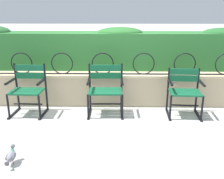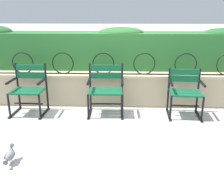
{
  "view_description": "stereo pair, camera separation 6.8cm",
  "coord_description": "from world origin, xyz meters",
  "px_view_note": "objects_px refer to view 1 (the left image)",
  "views": [
    {
      "loc": [
        0.07,
        -3.91,
        1.84
      ],
      "look_at": [
        0.0,
        0.14,
        0.55
      ],
      "focal_mm": 40.72,
      "sensor_mm": 36.0,
      "label": 1
    },
    {
      "loc": [
        0.14,
        -3.91,
        1.84
      ],
      "look_at": [
        0.0,
        0.14,
        0.55
      ],
      "focal_mm": 40.72,
      "sensor_mm": 36.0,
      "label": 2
    }
  ],
  "objects_px": {
    "park_chair_left": "(28,88)",
    "pigeon_near_chairs": "(11,156)",
    "park_chair_right": "(184,90)",
    "park_chair_centre": "(105,88)"
  },
  "relations": [
    {
      "from": "park_chair_right",
      "to": "pigeon_near_chairs",
      "type": "height_order",
      "value": "park_chair_right"
    },
    {
      "from": "park_chair_left",
      "to": "pigeon_near_chairs",
      "type": "relative_size",
      "value": 3.09
    },
    {
      "from": "park_chair_centre",
      "to": "park_chair_right",
      "type": "height_order",
      "value": "park_chair_centre"
    },
    {
      "from": "park_chair_right",
      "to": "pigeon_near_chairs",
      "type": "relative_size",
      "value": 2.84
    },
    {
      "from": "pigeon_near_chairs",
      "to": "park_chair_centre",
      "type": "bearing_deg",
      "value": 56.67
    },
    {
      "from": "park_chair_left",
      "to": "park_chair_right",
      "type": "distance_m",
      "value": 2.81
    },
    {
      "from": "park_chair_centre",
      "to": "park_chair_right",
      "type": "bearing_deg",
      "value": -1.9
    },
    {
      "from": "park_chair_centre",
      "to": "park_chair_left",
      "type": "bearing_deg",
      "value": -178.79
    },
    {
      "from": "park_chair_left",
      "to": "pigeon_near_chairs",
      "type": "distance_m",
      "value": 1.7
    },
    {
      "from": "park_chair_centre",
      "to": "pigeon_near_chairs",
      "type": "bearing_deg",
      "value": -123.33
    }
  ]
}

